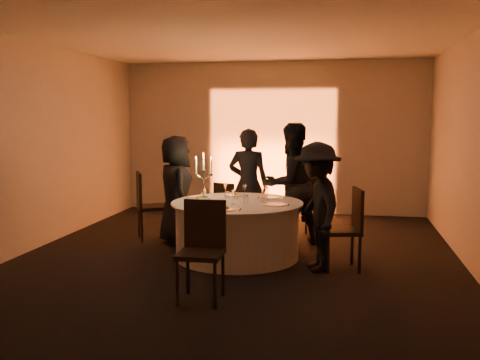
% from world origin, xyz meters
% --- Properties ---
extents(floor, '(7.00, 7.00, 0.00)m').
position_xyz_m(floor, '(0.00, 0.00, 0.00)').
color(floor, black).
rests_on(floor, ground).
extents(ceiling, '(7.00, 7.00, 0.00)m').
position_xyz_m(ceiling, '(0.00, 0.00, 3.00)').
color(ceiling, white).
rests_on(ceiling, wall_back).
extents(wall_back, '(7.00, 0.00, 7.00)m').
position_xyz_m(wall_back, '(0.00, 3.50, 1.50)').
color(wall_back, beige).
rests_on(wall_back, floor).
extents(wall_front, '(7.00, 0.00, 7.00)m').
position_xyz_m(wall_front, '(0.00, -3.50, 1.50)').
color(wall_front, beige).
rests_on(wall_front, floor).
extents(wall_left, '(0.00, 7.00, 7.00)m').
position_xyz_m(wall_left, '(-3.00, 0.00, 1.50)').
color(wall_left, beige).
rests_on(wall_left, floor).
extents(wall_right, '(0.00, 7.00, 7.00)m').
position_xyz_m(wall_right, '(3.00, 0.00, 1.50)').
color(wall_right, beige).
rests_on(wall_right, floor).
extents(uplighter_fixture, '(0.25, 0.12, 0.10)m').
position_xyz_m(uplighter_fixture, '(0.00, 3.20, 0.05)').
color(uplighter_fixture, black).
rests_on(uplighter_fixture, floor).
extents(banquet_table, '(1.80, 1.80, 0.77)m').
position_xyz_m(banquet_table, '(0.00, 0.00, 0.38)').
color(banquet_table, black).
rests_on(banquet_table, floor).
extents(chair_left, '(0.63, 0.63, 1.07)m').
position_xyz_m(chair_left, '(-1.59, 0.75, 0.60)').
color(chair_left, black).
rests_on(chair_left, floor).
extents(chair_back_left, '(0.47, 0.47, 0.86)m').
position_xyz_m(chair_back_left, '(-0.45, 1.38, 0.48)').
color(chair_back_left, black).
rests_on(chair_back_left, floor).
extents(chair_back_right, '(0.58, 0.58, 0.97)m').
position_xyz_m(chair_back_right, '(0.79, 1.35, 0.55)').
color(chair_back_right, black).
rests_on(chair_back_right, floor).
extents(chair_right, '(0.55, 0.55, 1.04)m').
position_xyz_m(chair_right, '(1.49, -0.31, 0.59)').
color(chair_right, black).
rests_on(chair_right, floor).
extents(chair_front, '(0.47, 0.47, 1.05)m').
position_xyz_m(chair_front, '(-0.04, -1.69, 0.60)').
color(chair_front, black).
rests_on(chair_front, floor).
extents(guest_left, '(0.85, 0.96, 1.64)m').
position_xyz_m(guest_left, '(-1.06, 0.59, 0.82)').
color(guest_left, black).
rests_on(guest_left, floor).
extents(guest_back_left, '(0.65, 0.44, 1.74)m').
position_xyz_m(guest_back_left, '(-0.04, 1.10, 0.87)').
color(guest_back_left, black).
rests_on(guest_back_left, floor).
extents(guest_back_right, '(1.13, 1.09, 1.84)m').
position_xyz_m(guest_back_right, '(0.65, 0.86, 0.92)').
color(guest_back_right, black).
rests_on(guest_back_right, floor).
extents(guest_right, '(0.92, 1.19, 1.62)m').
position_xyz_m(guest_right, '(1.10, -0.39, 0.81)').
color(guest_right, black).
rests_on(guest_right, floor).
extents(plate_left, '(0.36, 0.29, 0.08)m').
position_xyz_m(plate_left, '(-0.58, 0.13, 0.79)').
color(plate_left, white).
rests_on(plate_left, banquet_table).
extents(plate_back_left, '(0.36, 0.29, 0.08)m').
position_xyz_m(plate_back_left, '(-0.13, 0.56, 0.79)').
color(plate_back_left, white).
rests_on(plate_back_left, banquet_table).
extents(plate_back_right, '(0.35, 0.26, 0.01)m').
position_xyz_m(plate_back_right, '(0.39, 0.45, 0.78)').
color(plate_back_right, white).
rests_on(plate_back_right, banquet_table).
extents(plate_right, '(0.36, 0.29, 0.01)m').
position_xyz_m(plate_right, '(0.55, -0.14, 0.78)').
color(plate_right, white).
rests_on(plate_right, banquet_table).
extents(plate_front, '(0.36, 0.28, 0.08)m').
position_xyz_m(plate_front, '(-0.01, -0.60, 0.79)').
color(plate_front, white).
rests_on(plate_front, banquet_table).
extents(coffee_cup, '(0.11, 0.11, 0.07)m').
position_xyz_m(coffee_cup, '(-0.48, -0.19, 0.80)').
color(coffee_cup, white).
rests_on(coffee_cup, banquet_table).
extents(candelabra, '(0.27, 0.13, 0.65)m').
position_xyz_m(candelabra, '(-0.54, 0.25, 1.00)').
color(candelabra, silver).
rests_on(candelabra, banquet_table).
extents(wine_glass_a, '(0.07, 0.07, 0.19)m').
position_xyz_m(wine_glass_a, '(0.03, 0.36, 0.91)').
color(wine_glass_a, white).
rests_on(wine_glass_a, banquet_table).
extents(wine_glass_b, '(0.07, 0.07, 0.19)m').
position_xyz_m(wine_glass_b, '(0.33, 0.14, 0.91)').
color(wine_glass_b, white).
rests_on(wine_glass_b, banquet_table).
extents(wine_glass_c, '(0.07, 0.07, 0.19)m').
position_xyz_m(wine_glass_c, '(0.43, -0.21, 0.91)').
color(wine_glass_c, white).
rests_on(wine_glass_c, banquet_table).
extents(wine_glass_d, '(0.07, 0.07, 0.19)m').
position_xyz_m(wine_glass_d, '(-0.26, 0.44, 0.91)').
color(wine_glass_d, white).
rests_on(wine_glass_d, banquet_table).
extents(wine_glass_e, '(0.07, 0.07, 0.19)m').
position_xyz_m(wine_glass_e, '(0.39, 0.24, 0.91)').
color(wine_glass_e, white).
rests_on(wine_glass_e, banquet_table).
extents(wine_glass_f, '(0.07, 0.07, 0.19)m').
position_xyz_m(wine_glass_f, '(-0.42, -0.10, 0.91)').
color(wine_glass_f, white).
rests_on(wine_glass_f, banquet_table).
extents(wine_glass_g, '(0.07, 0.07, 0.19)m').
position_xyz_m(wine_glass_g, '(0.34, 0.35, 0.91)').
color(wine_glass_g, white).
rests_on(wine_glass_g, banquet_table).
extents(wine_glass_h, '(0.07, 0.07, 0.19)m').
position_xyz_m(wine_glass_h, '(-0.02, -0.18, 0.91)').
color(wine_glass_h, white).
rests_on(wine_glass_h, banquet_table).
extents(tumbler_a, '(0.07, 0.07, 0.09)m').
position_xyz_m(tumbler_a, '(-0.21, 0.33, 0.82)').
color(tumbler_a, white).
rests_on(tumbler_a, banquet_table).
extents(tumbler_b, '(0.07, 0.07, 0.09)m').
position_xyz_m(tumbler_b, '(-0.34, -0.30, 0.82)').
color(tumbler_b, white).
rests_on(tumbler_b, banquet_table).
extents(tumbler_c, '(0.07, 0.07, 0.09)m').
position_xyz_m(tumbler_c, '(-0.07, 0.25, 0.82)').
color(tumbler_c, white).
rests_on(tumbler_c, banquet_table).
extents(tumbler_d, '(0.07, 0.07, 0.09)m').
position_xyz_m(tumbler_d, '(0.13, -0.07, 0.82)').
color(tumbler_d, white).
rests_on(tumbler_d, banquet_table).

